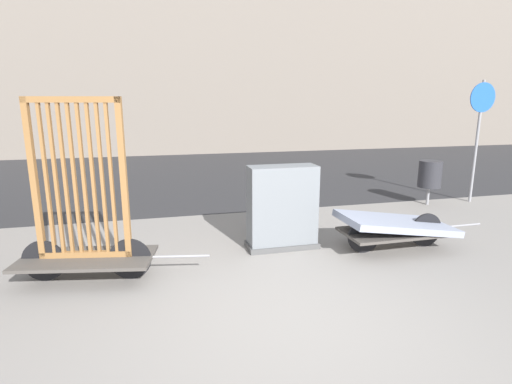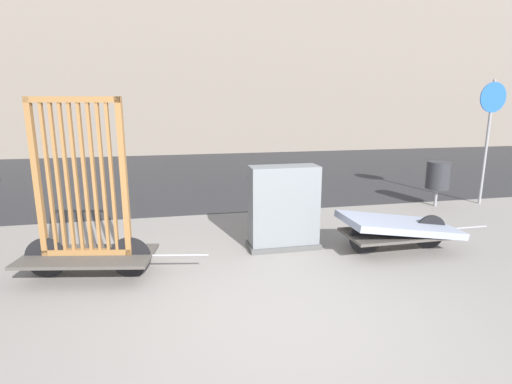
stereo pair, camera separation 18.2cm
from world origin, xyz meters
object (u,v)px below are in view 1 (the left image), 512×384
at_px(bike_cart_with_mattress, 397,226).
at_px(trash_bin, 430,174).
at_px(utility_cabinet, 282,210).
at_px(bike_cart_with_bedframe, 84,224).
at_px(sign_post, 479,123).

height_order(bike_cart_with_mattress, trash_bin, trash_bin).
bearing_deg(utility_cabinet, bike_cart_with_bedframe, -169.32).
distance_m(bike_cart_with_bedframe, bike_cart_with_mattress, 4.29).
bearing_deg(sign_post, trash_bin, 179.53).
relative_size(trash_bin, sign_post, 0.36).
xyz_separation_m(bike_cart_with_bedframe, utility_cabinet, (2.66, 0.50, -0.13)).
xyz_separation_m(bike_cart_with_mattress, trash_bin, (2.21, 2.21, 0.30)).
distance_m(bike_cart_with_bedframe, sign_post, 7.95).
height_order(bike_cart_with_bedframe, bike_cart_with_mattress, bike_cart_with_bedframe).
distance_m(bike_cart_with_bedframe, trash_bin, 6.86).
bearing_deg(trash_bin, utility_cabinet, -155.98).
bearing_deg(trash_bin, bike_cart_with_mattress, -135.06).
height_order(bike_cart_with_bedframe, sign_post, sign_post).
distance_m(bike_cart_with_mattress, utility_cabinet, 1.71).
relative_size(bike_cart_with_bedframe, trash_bin, 2.46).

